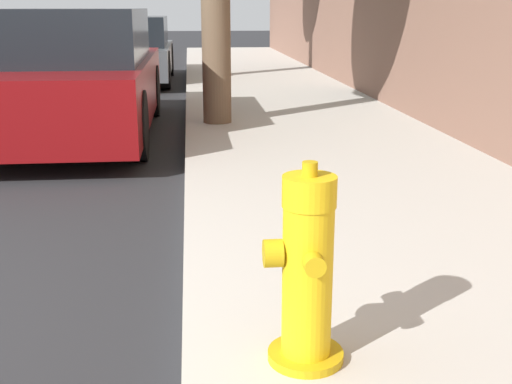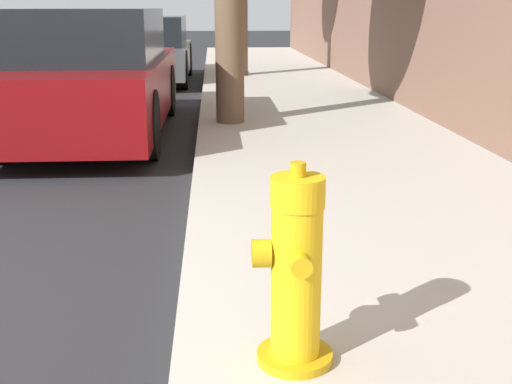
% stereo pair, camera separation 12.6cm
% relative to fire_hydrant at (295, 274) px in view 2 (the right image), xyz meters
% --- Properties ---
extents(sidewalk_slab, '(2.86, 40.00, 0.14)m').
position_rel_fire_hydrant_xyz_m(sidewalk_slab, '(0.94, 0.32, -0.44)').
color(sidewalk_slab, '#B7B2A8').
rests_on(sidewalk_slab, ground_plane).
extents(fire_hydrant, '(0.32, 0.32, 0.81)m').
position_rel_fire_hydrant_xyz_m(fire_hydrant, '(0.00, 0.00, 0.00)').
color(fire_hydrant, '#C39C11').
rests_on(fire_hydrant, sidewalk_slab).
extents(parked_car_near, '(1.75, 4.49, 1.47)m').
position_rel_fire_hydrant_xyz_m(parked_car_near, '(-1.74, 5.50, 0.20)').
color(parked_car_near, maroon).
rests_on(parked_car_near, ground_plane).
extents(parked_car_mid, '(1.77, 3.95, 1.31)m').
position_rel_fire_hydrant_xyz_m(parked_car_mid, '(-1.67, 11.16, 0.13)').
color(parked_car_mid, '#4C5156').
rests_on(parked_car_mid, ground_plane).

